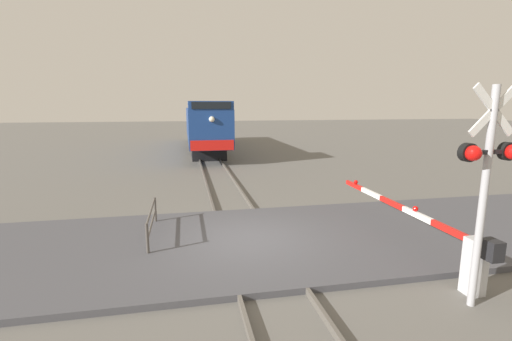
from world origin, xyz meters
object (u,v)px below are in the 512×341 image
locomotive (204,125)px  crossing_signal (487,172)px  guard_railing (152,220)px  crossing_gate (445,240)px

locomotive → crossing_signal: size_ratio=4.31×
locomotive → crossing_signal: 25.98m
crossing_signal → guard_railing: size_ratio=1.60×
guard_railing → crossing_gate: bearing=-27.4°
locomotive → crossing_gate: size_ratio=2.83×
crossing_signal → crossing_gate: crossing_signal is taller
locomotive → guard_railing: 21.13m
locomotive → guard_railing: locomotive is taller
crossing_gate → crossing_signal: bearing=-105.4°
locomotive → crossing_gate: bearing=-80.5°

